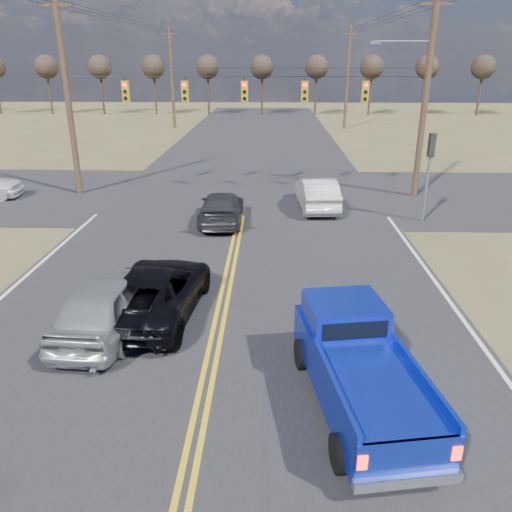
{
  "coord_description": "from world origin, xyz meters",
  "views": [
    {
      "loc": [
        1.41,
        -8.18,
        6.79
      ],
      "look_at": [
        0.98,
        5.22,
        1.5
      ],
      "focal_mm": 35.0,
      "sensor_mm": 36.0,
      "label": 1
    }
  ],
  "objects_px": {
    "dgrey_car_queue": "(222,208)",
    "silver_suv": "(107,304)",
    "pickup_truck": "(358,367)",
    "black_suv": "(156,291)",
    "white_car_queue": "(317,193)"
  },
  "relations": [
    {
      "from": "dgrey_car_queue",
      "to": "pickup_truck",
      "type": "bearing_deg",
      "value": 106.62
    },
    {
      "from": "pickup_truck",
      "to": "silver_suv",
      "type": "relative_size",
      "value": 1.13
    },
    {
      "from": "pickup_truck",
      "to": "silver_suv",
      "type": "height_order",
      "value": "pickup_truck"
    },
    {
      "from": "pickup_truck",
      "to": "dgrey_car_queue",
      "type": "relative_size",
      "value": 1.12
    },
    {
      "from": "pickup_truck",
      "to": "black_suv",
      "type": "distance_m",
      "value": 6.38
    },
    {
      "from": "silver_suv",
      "to": "dgrey_car_queue",
      "type": "distance_m",
      "value": 9.89
    },
    {
      "from": "dgrey_car_queue",
      "to": "white_car_queue",
      "type": "bearing_deg",
      "value": -153.07
    },
    {
      "from": "silver_suv",
      "to": "black_suv",
      "type": "distance_m",
      "value": 1.46
    },
    {
      "from": "dgrey_car_queue",
      "to": "silver_suv",
      "type": "bearing_deg",
      "value": 76.47
    },
    {
      "from": "silver_suv",
      "to": "black_suv",
      "type": "xyz_separation_m",
      "value": [
        1.07,
        0.99,
        -0.06
      ]
    },
    {
      "from": "black_suv",
      "to": "silver_suv",
      "type": "bearing_deg",
      "value": 48.41
    },
    {
      "from": "silver_suv",
      "to": "dgrey_car_queue",
      "type": "xyz_separation_m",
      "value": [
        2.1,
        9.67,
        -0.11
      ]
    },
    {
      "from": "pickup_truck",
      "to": "dgrey_car_queue",
      "type": "bearing_deg",
      "value": 98.77
    },
    {
      "from": "pickup_truck",
      "to": "black_suv",
      "type": "relative_size",
      "value": 1.0
    },
    {
      "from": "black_suv",
      "to": "dgrey_car_queue",
      "type": "bearing_deg",
      "value": -91.28
    }
  ]
}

